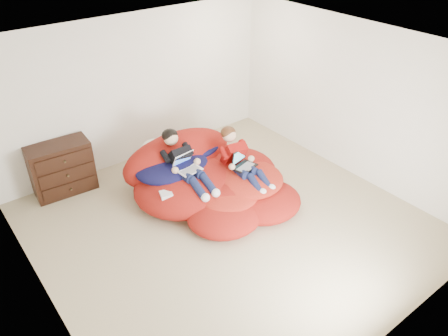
% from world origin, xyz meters
% --- Properties ---
extents(room_shell, '(5.10, 5.10, 2.77)m').
position_xyz_m(room_shell, '(0.00, 0.00, 0.22)').
color(room_shell, tan).
rests_on(room_shell, ground).
extents(dresser, '(0.95, 0.55, 0.83)m').
position_xyz_m(dresser, '(-1.53, 2.25, 0.42)').
color(dresser, black).
rests_on(dresser, ground).
extents(beanbag_pile, '(2.38, 2.42, 0.91)m').
position_xyz_m(beanbag_pile, '(0.21, 0.81, 0.27)').
color(beanbag_pile, '#AC1B13').
rests_on(beanbag_pile, ground).
extents(cream_pillow, '(0.39, 0.25, 0.25)m').
position_xyz_m(cream_pillow, '(-0.24, 1.65, 0.62)').
color(cream_pillow, white).
rests_on(cream_pillow, beanbag_pile).
extents(older_boy, '(0.34, 1.21, 0.69)m').
position_xyz_m(older_boy, '(-0.12, 0.95, 0.67)').
color(older_boy, black).
rests_on(older_boy, beanbag_pile).
extents(younger_boy, '(0.38, 1.10, 0.73)m').
position_xyz_m(younger_boy, '(0.65, 0.56, 0.63)').
color(younger_boy, '#9D110D').
rests_on(younger_boy, beanbag_pile).
extents(laptop_white, '(0.36, 0.38, 0.23)m').
position_xyz_m(laptop_white, '(-0.12, 0.85, 0.63)').
color(laptop_white, white).
rests_on(laptop_white, older_boy).
extents(laptop_black, '(0.41, 0.38, 0.26)m').
position_xyz_m(laptop_black, '(0.65, 0.48, 0.57)').
color(laptop_black, black).
rests_on(laptop_black, younger_boy).
extents(power_adapter, '(0.20, 0.20, 0.06)m').
position_xyz_m(power_adapter, '(-0.61, 0.66, 0.42)').
color(power_adapter, white).
rests_on(power_adapter, beanbag_pile).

